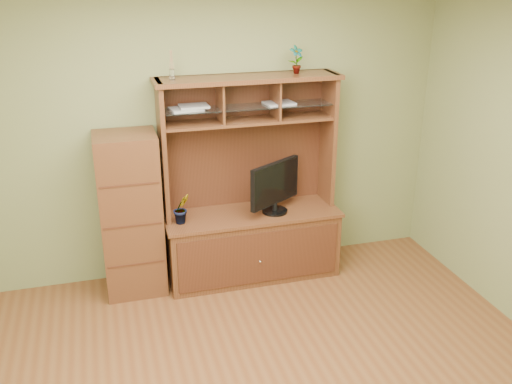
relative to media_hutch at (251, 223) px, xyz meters
name	(u,v)px	position (x,y,z in m)	size (l,w,h in m)	color
room	(271,220)	(-0.35, -1.73, 0.83)	(4.54, 4.04, 2.74)	brown
media_hutch	(251,223)	(0.00, 0.00, 0.00)	(1.66, 0.61, 1.90)	#402612
monitor	(275,186)	(0.21, -0.08, 0.39)	(0.55, 0.37, 0.49)	black
orchid_plant	(182,208)	(-0.66, -0.08, 0.27)	(0.15, 0.12, 0.28)	#29511B
top_plant	(296,60)	(0.44, 0.08, 1.50)	(0.13, 0.09, 0.25)	#2E6724
reed_diffuser	(172,68)	(-0.66, 0.08, 1.47)	(0.05, 0.05, 0.25)	silver
magazines	(219,106)	(-0.26, 0.08, 1.13)	(1.13, 0.24, 0.04)	#ADADB2
side_cabinet	(131,215)	(-1.10, 0.01, 0.22)	(0.53, 0.48, 1.48)	#402612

